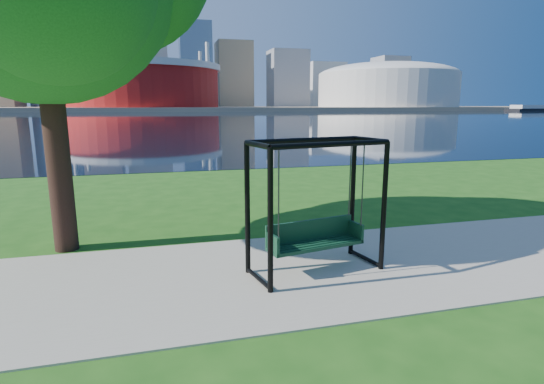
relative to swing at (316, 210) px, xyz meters
name	(u,v)px	position (x,y,z in m)	size (l,w,h in m)	color
ground	(285,262)	(-0.38, 0.57, -1.16)	(900.00, 900.00, 0.00)	#1E5114
path	(293,271)	(-0.38, 0.07, -1.14)	(120.00, 4.00, 0.03)	#9E937F
river	(168,117)	(-0.38, 102.57, -1.15)	(900.00, 180.00, 0.02)	black
far_bank	(162,108)	(-0.38, 306.57, -0.16)	(900.00, 228.00, 2.00)	#937F60
stadium	(142,84)	(-10.38, 235.57, 13.07)	(83.00, 83.00, 32.00)	maroon
arena	(387,84)	(134.62, 235.57, 14.72)	(84.00, 84.00, 26.56)	beige
skyline	(153,58)	(-4.65, 319.97, 34.73)	(392.00, 66.00, 96.50)	gray
swing	(316,210)	(0.00, 0.00, 0.00)	(2.49, 1.45, 2.39)	black
barge	(531,108)	(188.70, 179.89, 0.28)	(32.82, 15.23, 3.17)	black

